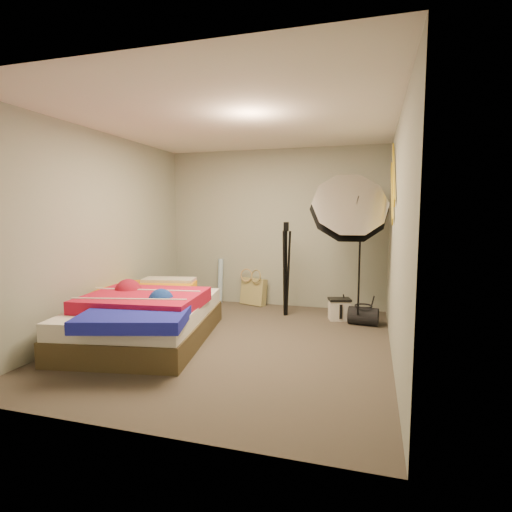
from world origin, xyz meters
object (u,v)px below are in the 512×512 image
at_px(tote_bag, 254,292).
at_px(bed, 146,315).
at_px(camera_case, 339,310).
at_px(wrapping_roll, 220,281).
at_px(duffel_bag, 363,316).
at_px(camera_tripod, 286,262).
at_px(photo_umbrella, 349,211).

distance_m(tote_bag, bed, 2.22).
xyz_separation_m(camera_case, bed, (-2.12, -1.54, 0.16)).
bearing_deg(tote_bag, camera_case, -1.37).
relative_size(wrapping_roll, bed, 0.31).
relative_size(duffel_bag, bed, 0.17).
xyz_separation_m(tote_bag, camera_tripod, (0.65, -0.52, 0.57)).
distance_m(wrapping_roll, bed, 2.11).
bearing_deg(wrapping_roll, tote_bag, 0.00).
height_order(duffel_bag, camera_tripod, camera_tripod).
xyz_separation_m(camera_case, camera_tripod, (-0.78, 0.03, 0.64)).
relative_size(tote_bag, wrapping_roll, 0.59).
distance_m(photo_umbrella, camera_tripod, 1.19).
xyz_separation_m(photo_umbrella, camera_tripod, (-0.89, 0.26, -0.74)).
bearing_deg(duffel_bag, camera_tripod, 176.65).
bearing_deg(bed, wrapping_roll, 86.78).
xyz_separation_m(camera_case, photo_umbrella, (0.11, -0.22, 1.39)).
distance_m(wrapping_roll, camera_case, 2.09).
distance_m(tote_bag, wrapping_roll, 0.60).
bearing_deg(wrapping_roll, bed, -93.22).
height_order(wrapping_roll, bed, wrapping_roll).
height_order(camera_case, camera_tripod, camera_tripod).
bearing_deg(camera_case, bed, -160.73).
xyz_separation_m(duffel_bag, photo_umbrella, (-0.22, -0.06, 1.41)).
bearing_deg(duffel_bag, bed, -143.92).
distance_m(tote_bag, camera_case, 1.53).
xyz_separation_m(wrapping_roll, camera_tripod, (1.23, -0.52, 0.42)).
xyz_separation_m(tote_bag, photo_umbrella, (1.53, -0.78, 1.31)).
bearing_deg(camera_tripod, camera_case, -2.41).
xyz_separation_m(bed, camera_tripod, (1.34, 1.58, 0.49)).
xyz_separation_m(wrapping_roll, bed, (-0.12, -2.10, -0.07)).
bearing_deg(wrapping_roll, camera_tripod, -23.16).
bearing_deg(photo_umbrella, camera_tripod, 163.84).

